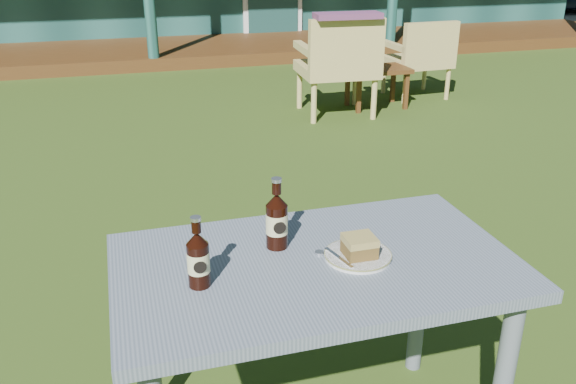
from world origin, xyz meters
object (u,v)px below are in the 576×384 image
object	(u,v)px
plate	(358,255)
armchair_left	(340,61)
cake_slice	(359,246)
armchair_right	(421,55)
side_table	(377,73)
cafe_table	(315,289)
cola_bottle_near	(277,220)
cola_bottle_far	(198,259)

from	to	relation	value
plate	armchair_left	world-z (taller)	armchair_left
cake_slice	armchair_right	size ratio (longest dim) A/B	0.11
side_table	cafe_table	bearing A→B (deg)	-116.47
cola_bottle_near	armchair_right	world-z (taller)	cola_bottle_near
cafe_table	armchair_left	bearing A→B (deg)	68.30
plate	cake_slice	size ratio (longest dim) A/B	2.22
cake_slice	side_table	distance (m)	4.44
cola_bottle_near	armchair_right	distance (m)	4.89
cake_slice	armchair_left	world-z (taller)	armchair_left
cola_bottle_far	armchair_right	world-z (taller)	cola_bottle_far
side_table	cola_bottle_far	bearing A→B (deg)	-120.15
armchair_left	cola_bottle_near	bearing A→B (deg)	-113.50
cola_bottle_far	armchair_right	size ratio (longest dim) A/B	0.26
cola_bottle_far	side_table	size ratio (longest dim) A/B	0.35
cola_bottle_far	cola_bottle_near	bearing A→B (deg)	30.83
plate	cola_bottle_far	xyz separation A→B (m)	(-0.48, -0.02, 0.08)
cafe_table	cola_bottle_far	world-z (taller)	cola_bottle_far
plate	side_table	distance (m)	4.43
plate	armchair_right	world-z (taller)	armchair_right
cafe_table	armchair_right	size ratio (longest dim) A/B	1.49
cafe_table	cola_bottle_near	xyz separation A→B (m)	(-0.09, 0.12, 0.19)
cola_bottle_far	cafe_table	bearing A→B (deg)	6.69
cola_bottle_near	cafe_table	bearing A→B (deg)	-52.83
plate	cola_bottle_far	world-z (taller)	cola_bottle_far
armchair_right	side_table	xyz separation A→B (m)	(-0.58, -0.22, -0.11)
cafe_table	armchair_right	distance (m)	4.93
cafe_table	side_table	distance (m)	4.46
cola_bottle_near	armchair_left	distance (m)	4.02
armchair_left	side_table	size ratio (longest dim) A/B	1.55
cola_bottle_far	armchair_left	bearing A→B (deg)	64.08
cafe_table	armchair_left	size ratio (longest dim) A/B	1.29
cake_slice	cafe_table	bearing A→B (deg)	167.46
armchair_right	side_table	distance (m)	0.63
armchair_left	side_table	world-z (taller)	armchair_left
armchair_left	side_table	xyz separation A→B (m)	(0.47, 0.19, -0.18)
armchair_left	armchair_right	distance (m)	1.14
cafe_table	cola_bottle_far	size ratio (longest dim) A/B	5.70
plate	cafe_table	bearing A→B (deg)	171.26
cake_slice	side_table	size ratio (longest dim) A/B	0.15
cola_bottle_near	armchair_left	bearing A→B (deg)	66.50
cake_slice	side_table	bearing A→B (deg)	65.16
cafe_table	side_table	bearing A→B (deg)	63.53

